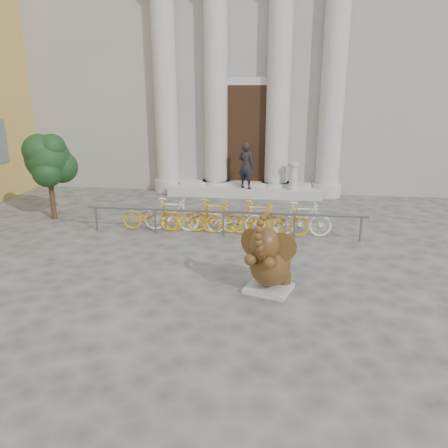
# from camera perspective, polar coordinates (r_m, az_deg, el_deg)

# --- Properties ---
(ground) EXTENTS (80.00, 80.00, 0.00)m
(ground) POSITION_cam_1_polar(r_m,az_deg,el_deg) (8.64, -2.99, -10.42)
(ground) COLOR #474442
(ground) RESTS_ON ground
(classical_building) EXTENTS (22.00, 10.70, 12.00)m
(classical_building) POSITION_cam_1_polar(r_m,az_deg,el_deg) (22.61, 4.29, 22.00)
(classical_building) COLOR gray
(classical_building) RESTS_ON ground
(entrance_steps) EXTENTS (6.00, 1.20, 0.36)m
(entrance_steps) POSITION_cam_1_polar(r_m,az_deg,el_deg) (17.41, 2.71, 4.35)
(entrance_steps) COLOR #A8A59E
(entrance_steps) RESTS_ON ground
(elephant_statue) EXTENTS (1.18, 1.40, 1.77)m
(elephant_statue) POSITION_cam_1_polar(r_m,az_deg,el_deg) (8.95, 5.91, -4.94)
(elephant_statue) COLOR #A8A59E
(elephant_statue) RESTS_ON ground
(bike_rack) EXTENTS (8.00, 0.53, 1.00)m
(bike_rack) POSITION_cam_1_polar(r_m,az_deg,el_deg) (12.62, 0.00, 0.99)
(bike_rack) COLOR slate
(bike_rack) RESTS_ON ground
(tree) EXTENTS (1.58, 1.44, 2.74)m
(tree) POSITION_cam_1_polar(r_m,az_deg,el_deg) (14.82, -21.95, 7.74)
(tree) COLOR #332114
(tree) RESTS_ON ground
(pedestrian) EXTENTS (0.76, 0.66, 1.77)m
(pedestrian) POSITION_cam_1_polar(r_m,az_deg,el_deg) (16.86, 2.90, 7.62)
(pedestrian) COLOR black
(pedestrian) RESTS_ON entrance_steps
(balustrade_post) EXTENTS (0.42, 0.42, 1.04)m
(balustrade_post) POSITION_cam_1_polar(r_m,az_deg,el_deg) (16.93, 9.04, 6.07)
(balustrade_post) COLOR #A8A59E
(balustrade_post) RESTS_ON entrance_steps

